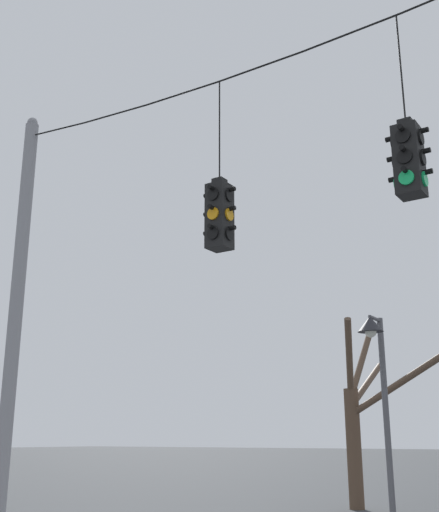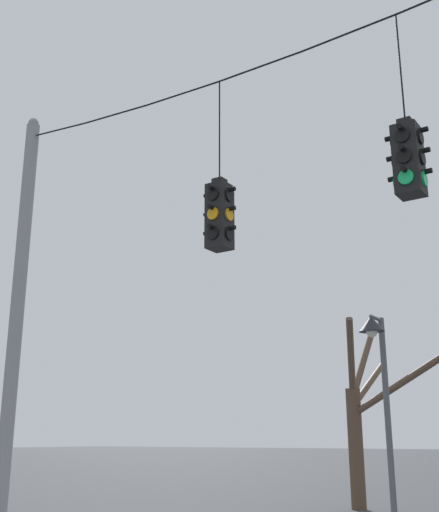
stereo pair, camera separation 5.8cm
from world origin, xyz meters
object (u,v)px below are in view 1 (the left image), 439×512
object	(u,v)px
traffic_light_over_intersection	(220,215)
street_lamp	(377,362)
traffic_light_near_right_pole	(409,159)
bare_tree	(360,416)
utility_pole_left	(16,309)

from	to	relation	value
traffic_light_over_intersection	street_lamp	world-z (taller)	traffic_light_over_intersection
street_lamp	traffic_light_near_right_pole	bearing A→B (deg)	-63.05
traffic_light_over_intersection	street_lamp	bearing A→B (deg)	79.35
traffic_light_over_intersection	bare_tree	size ratio (longest dim) A/B	0.63
traffic_light_near_right_pole	street_lamp	bearing A→B (deg)	116.95
utility_pole_left	street_lamp	bearing A→B (deg)	38.20
traffic_light_over_intersection	street_lamp	size ratio (longest dim) A/B	0.73
street_lamp	bare_tree	bearing A→B (deg)	116.86
traffic_light_near_right_pole	bare_tree	world-z (taller)	traffic_light_near_right_pole
utility_pole_left	street_lamp	distance (m)	7.07
utility_pole_left	bare_tree	bearing A→B (deg)	65.23
traffic_light_over_intersection	bare_tree	world-z (taller)	traffic_light_over_intersection
bare_tree	traffic_light_near_right_pole	bearing A→B (deg)	-63.09
utility_pole_left	street_lamp	size ratio (longest dim) A/B	2.02
traffic_light_near_right_pole	street_lamp	xyz separation A→B (m)	(-2.20, 4.33, -2.11)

